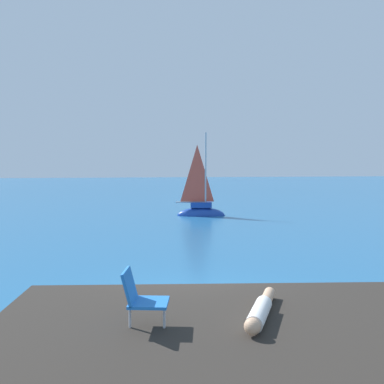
# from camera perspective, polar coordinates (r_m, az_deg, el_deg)

# --- Properties ---
(ground_plane) EXTENTS (160.00, 160.00, 0.00)m
(ground_plane) POSITION_cam_1_polar(r_m,az_deg,el_deg) (9.96, -0.49, -15.49)
(ground_plane) COLOR #236093
(shore_ledge) EXTENTS (7.17, 4.31, 1.10)m
(shore_ledge) POSITION_cam_1_polar(r_m,az_deg,el_deg) (6.45, 5.39, -21.60)
(shore_ledge) COLOR #2D2823
(shore_ledge) RESTS_ON ground
(boulder_seaward) EXTENTS (1.76, 1.99, 1.13)m
(boulder_seaward) POSITION_cam_1_polar(r_m,az_deg,el_deg) (8.56, 15.21, -19.02)
(boulder_seaward) COLOR #322520
(boulder_seaward) RESTS_ON ground
(boulder_inland) EXTENTS (1.03, 0.89, 0.62)m
(boulder_inland) POSITION_cam_1_polar(r_m,az_deg,el_deg) (9.54, 17.32, -16.58)
(boulder_inland) COLOR #2D2C25
(boulder_inland) RESTS_ON ground
(sailboat_near) EXTENTS (3.09, 1.36, 5.63)m
(sailboat_near) POSITION_cam_1_polar(r_m,az_deg,el_deg) (26.05, 1.20, -2.55)
(sailboat_near) COLOR #193D99
(sailboat_near) RESTS_ON ground
(person_sunbather) EXTENTS (0.90, 1.64, 0.25)m
(person_sunbather) POSITION_cam_1_polar(r_m,az_deg,el_deg) (6.34, 9.30, -15.60)
(person_sunbather) COLOR white
(person_sunbather) RESTS_ON shore_ledge
(beach_chair) EXTENTS (0.67, 0.57, 0.80)m
(beach_chair) POSITION_cam_1_polar(r_m,az_deg,el_deg) (5.88, -7.04, -13.81)
(beach_chair) COLOR blue
(beach_chair) RESTS_ON shore_ledge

